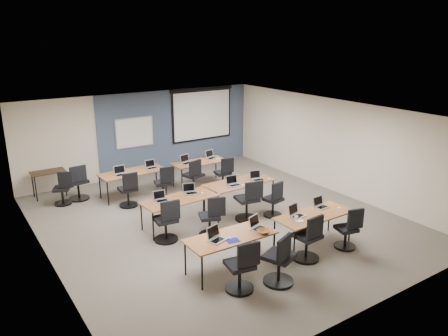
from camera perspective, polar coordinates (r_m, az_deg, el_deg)
floor at (r=11.01m, az=-0.78°, el=-6.78°), size 8.00×9.00×0.02m
ceiling at (r=10.21m, az=-0.84°, el=7.19°), size 8.00×9.00×0.02m
wall_back at (r=14.40m, az=-10.59°, el=4.38°), size 8.00×0.04×2.70m
wall_front at (r=7.42m, az=18.60°, el=-8.71°), size 8.00×0.04×2.70m
wall_left at (r=9.14m, az=-22.46°, el=-4.20°), size 0.04×9.00×2.70m
wall_right at (r=13.06m, az=14.12°, el=2.83°), size 0.04×9.00×2.70m
blue_accent_panel at (r=14.89m, az=-6.12°, el=5.00°), size 5.50×0.04×2.70m
whiteboard at (r=14.20m, az=-11.61°, el=4.56°), size 1.28×0.03×0.98m
projector_screen at (r=15.19m, az=-2.87°, el=7.38°), size 2.40×0.10×1.82m
training_table_front_left at (r=8.56m, az=0.88°, el=-9.12°), size 1.80×0.75×0.73m
training_table_front_right at (r=9.70m, az=11.65°, el=-6.19°), size 1.79×0.75×0.73m
training_table_mid_left at (r=10.44m, az=-5.75°, el=-4.17°), size 1.85×0.77×0.73m
training_table_mid_right at (r=11.49m, az=1.95°, el=-2.06°), size 1.90×0.79×0.73m
training_table_back_left at (r=12.61m, az=-11.84°, el=-0.66°), size 1.85×0.77×0.73m
training_table_back_right at (r=13.32m, az=-3.21°, el=0.62°), size 1.67×0.69×0.73m
laptop_0 at (r=8.36m, az=-1.08°, el=-8.96°), size 0.33×0.28×0.25m
mouse_0 at (r=8.44m, az=0.77°, el=-9.10°), size 0.06×0.09×0.03m
task_chair_0 at (r=8.03m, az=2.34°, el=-13.21°), size 0.53×0.53×1.01m
laptop_1 at (r=8.85m, az=4.30°, el=-7.47°), size 0.32×0.27×0.24m
mouse_1 at (r=8.82m, az=5.27°, el=-7.93°), size 0.10×0.12×0.04m
task_chair_1 at (r=8.27m, az=7.33°, el=-12.21°), size 0.61×0.58×1.05m
laptop_2 at (r=9.51m, az=9.37°, el=-5.86°), size 0.32×0.28×0.25m
mouse_2 at (r=9.57m, az=10.61°, el=-6.09°), size 0.07×0.10×0.03m
task_chair_2 at (r=9.16m, az=10.97°, el=-9.38°), size 0.55×0.55×1.03m
laptop_3 at (r=10.09m, az=12.48°, el=-4.68°), size 0.30×0.26×0.23m
mouse_3 at (r=10.12m, az=14.81°, el=-5.07°), size 0.06×0.09×0.03m
task_chair_3 at (r=9.86m, az=15.92°, el=-8.02°), size 0.46×0.46×0.95m
laptop_4 at (r=10.32m, az=-8.27°, el=-3.94°), size 0.30×0.25×0.23m
mouse_4 at (r=10.24m, az=-6.89°, el=-4.32°), size 0.07×0.10×0.03m
task_chair_4 at (r=9.86m, az=-7.46°, el=-7.26°), size 0.54×0.54×1.02m
laptop_5 at (r=10.71m, az=-4.42°, el=-2.99°), size 0.31×0.26×0.24m
mouse_5 at (r=10.68m, az=-2.86°, el=-3.29°), size 0.06×0.10×0.03m
task_chair_5 at (r=10.02m, az=-1.65°, el=-6.80°), size 0.53×0.50×0.98m
laptop_6 at (r=11.23m, az=1.24°, el=-1.96°), size 0.32×0.27×0.24m
mouse_6 at (r=11.24m, az=2.48°, el=-2.22°), size 0.08×0.11×0.04m
task_chair_6 at (r=10.86m, az=3.20°, el=-4.66°), size 0.58×0.58×1.05m
laptop_7 at (r=11.66m, az=4.32°, el=-1.26°), size 0.32×0.27×0.24m
mouse_7 at (r=11.75m, az=5.91°, el=-1.41°), size 0.09×0.12×0.04m
task_chair_7 at (r=11.13m, az=6.56°, el=-4.45°), size 0.47×0.47×0.96m
laptop_8 at (r=12.37m, az=-13.35°, el=-0.59°), size 0.33×0.28×0.25m
mouse_8 at (r=12.35m, az=-11.86°, el=-0.77°), size 0.06×0.09×0.03m
task_chair_8 at (r=11.95m, az=-12.34°, el=-3.12°), size 0.50×0.50×0.99m
laptop_9 at (r=12.81m, az=-9.49°, el=0.24°), size 0.31×0.26×0.23m
mouse_9 at (r=12.72m, az=-8.43°, el=-0.05°), size 0.08×0.11×0.04m
task_chair_9 at (r=12.30m, az=-7.81°, el=-2.31°), size 0.49×0.49×0.98m
laptop_10 at (r=13.16m, az=-4.97°, el=0.90°), size 0.34×0.29×0.26m
mouse_10 at (r=13.25m, az=-3.69°, el=0.80°), size 0.07×0.10×0.03m
task_chair_10 at (r=12.70m, az=-3.94°, el=-1.43°), size 0.56×0.55×1.03m
laptop_11 at (r=13.65m, az=-1.73°, el=1.55°), size 0.32×0.28×0.25m
mouse_11 at (r=13.56m, az=-0.86°, el=1.23°), size 0.08×0.10×0.03m
task_chair_11 at (r=13.05m, az=0.01°, el=-0.99°), size 0.49×0.49×0.97m
blue_mousepad at (r=8.35m, az=1.16°, el=-9.44°), size 0.28×0.25×0.01m
snack_bowl at (r=8.67m, az=5.16°, el=-8.26°), size 0.33×0.33×0.07m
snack_plate at (r=9.31m, az=9.79°, el=-6.77°), size 0.21×0.21×0.01m
coffee_cup at (r=9.33m, az=9.40°, el=-6.44°), size 0.09×0.09×0.06m
utility_table at (r=13.28m, az=-22.00°, el=-0.80°), size 0.92×0.51×0.75m
spare_chair_a at (r=12.79m, az=-18.49°, el=-2.16°), size 0.56×0.56×1.03m
spare_chair_b at (r=12.59m, az=-20.27°, el=-2.83°), size 0.51×0.47×0.95m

